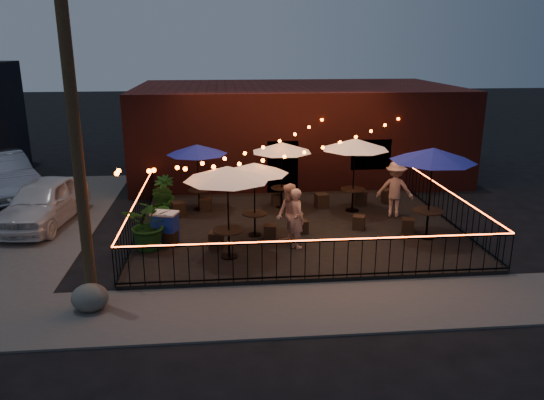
{
  "coord_description": "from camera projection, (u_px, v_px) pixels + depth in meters",
  "views": [
    {
      "loc": [
        -2.33,
        -14.0,
        5.82
      ],
      "look_at": [
        -0.82,
        1.8,
        1.1
      ],
      "focal_mm": 35.0,
      "sensor_mm": 36.0,
      "label": 1
    }
  ],
  "objects": [
    {
      "name": "ground",
      "position": [
        306.0,
        254.0,
        15.23
      ],
      "size": [
        110.0,
        110.0,
        0.0
      ],
      "primitive_type": "plane",
      "color": "black",
      "rests_on": "ground"
    },
    {
      "name": "patio",
      "position": [
        297.0,
        228.0,
        17.12
      ],
      "size": [
        10.0,
        8.0,
        0.15
      ],
      "primitive_type": "cube",
      "color": "black",
      "rests_on": "ground"
    },
    {
      "name": "sidewalk",
      "position": [
        329.0,
        307.0,
        12.12
      ],
      "size": [
        18.0,
        2.5,
        0.05
      ],
      "primitive_type": "cube",
      "color": "#474441",
      "rests_on": "ground"
    },
    {
      "name": "brick_building",
      "position": [
        295.0,
        130.0,
        24.29
      ],
      "size": [
        14.0,
        8.0,
        4.0
      ],
      "color": "#3E1511",
      "rests_on": "ground"
    },
    {
      "name": "utility_pole",
      "position": [
        75.0,
        133.0,
        11.12
      ],
      "size": [
        0.26,
        0.26,
        8.0
      ],
      "primitive_type": "cylinder",
      "color": "#382A17",
      "rests_on": "ground"
    },
    {
      "name": "fence_front",
      "position": [
        319.0,
        260.0,
        13.13
      ],
      "size": [
        10.0,
        0.04,
        1.04
      ],
      "color": "black",
      "rests_on": "patio"
    },
    {
      "name": "fence_left",
      "position": [
        138.0,
        215.0,
        16.5
      ],
      "size": [
        0.04,
        8.0,
        1.04
      ],
      "rotation": [
        0.0,
        0.0,
        1.57
      ],
      "color": "black",
      "rests_on": "patio"
    },
    {
      "name": "fence_right",
      "position": [
        447.0,
        206.0,
        17.41
      ],
      "size": [
        0.04,
        8.0,
        1.04
      ],
      "rotation": [
        0.0,
        0.0,
        1.57
      ],
      "color": "black",
      "rests_on": "patio"
    },
    {
      "name": "festoon_lights",
      "position": [
        266.0,
        156.0,
        16.05
      ],
      "size": [
        10.02,
        8.72,
        1.32
      ],
      "color": "#FF4C05",
      "rests_on": "ground"
    },
    {
      "name": "cafe_table_0",
      "position": [
        227.0,
        174.0,
        13.95
      ],
      "size": [
        2.63,
        2.63,
        2.57
      ],
      "rotation": [
        0.0,
        0.0,
        0.14
      ],
      "color": "black",
      "rests_on": "patio"
    },
    {
      "name": "cafe_table_1",
      "position": [
        197.0,
        150.0,
        18.21
      ],
      "size": [
        2.28,
        2.28,
        2.33
      ],
      "rotation": [
        0.0,
        0.0,
        0.08
      ],
      "color": "black",
      "rests_on": "patio"
    },
    {
      "name": "cafe_table_2",
      "position": [
        254.0,
        169.0,
        15.69
      ],
      "size": [
        2.09,
        2.09,
        2.27
      ],
      "rotation": [
        0.0,
        0.0,
        0.02
      ],
      "color": "black",
      "rests_on": "patio"
    },
    {
      "name": "cafe_table_3",
      "position": [
        282.0,
        148.0,
        18.46
      ],
      "size": [
        2.82,
        2.82,
        2.35
      ],
      "rotation": [
        0.0,
        0.0,
        -0.43
      ],
      "color": "black",
      "rests_on": "patio"
    },
    {
      "name": "cafe_table_4",
      "position": [
        433.0,
        156.0,
        15.38
      ],
      "size": [
        3.32,
        3.32,
        2.76
      ],
      "rotation": [
        0.0,
        0.0,
        -0.43
      ],
      "color": "black",
      "rests_on": "patio"
    },
    {
      "name": "cafe_table_5",
      "position": [
        355.0,
        145.0,
        17.97
      ],
      "size": [
        2.86,
        2.86,
        2.57
      ],
      "rotation": [
        0.0,
        0.0,
        0.27
      ],
      "color": "black",
      "rests_on": "patio"
    },
    {
      "name": "bistro_chair_0",
      "position": [
        171.0,
        238.0,
        15.41
      ],
      "size": [
        0.46,
        0.46,
        0.41
      ],
      "primitive_type": "cube",
      "rotation": [
        0.0,
        0.0,
        -0.39
      ],
      "color": "black",
      "rests_on": "patio"
    },
    {
      "name": "bistro_chair_1",
      "position": [
        216.0,
        240.0,
        15.25
      ],
      "size": [
        0.45,
        0.45,
        0.46
      ],
      "primitive_type": "cube",
      "rotation": [
        0.0,
        0.0,
        2.97
      ],
      "color": "black",
      "rests_on": "patio"
    },
    {
      "name": "bistro_chair_2",
      "position": [
        178.0,
        209.0,
        18.0
      ],
      "size": [
        0.52,
        0.52,
        0.5
      ],
      "primitive_type": "cube",
      "rotation": [
        0.0,
        0.0,
        0.28
      ],
      "color": "black",
      "rests_on": "patio"
    },
    {
      "name": "bistro_chair_3",
      "position": [
        206.0,
        205.0,
        18.57
      ],
      "size": [
        0.42,
        0.42,
        0.46
      ],
      "primitive_type": "cube",
      "rotation": [
        0.0,
        0.0,
        3.05
      ],
      "color": "black",
      "rests_on": "patio"
    },
    {
      "name": "bistro_chair_4",
      "position": [
        270.0,
        232.0,
        15.95
      ],
      "size": [
        0.41,
        0.41,
        0.42
      ],
      "primitive_type": "cube",
      "rotation": [
        0.0,
        0.0,
        -0.16
      ],
      "color": "black",
      "rests_on": "patio"
    },
    {
      "name": "bistro_chair_5",
      "position": [
        302.0,
        227.0,
        16.42
      ],
      "size": [
        0.39,
        0.39,
        0.4
      ],
      "primitive_type": "cube",
      "rotation": [
        0.0,
        0.0,
        3.29
      ],
      "color": "black",
      "rests_on": "patio"
    },
    {
      "name": "bistro_chair_6",
      "position": [
        277.0,
        200.0,
        19.18
      ],
      "size": [
        0.39,
        0.39,
        0.43
      ],
      "primitive_type": "cube",
      "rotation": [
        0.0,
        0.0,
        0.1
      ],
      "color": "black",
      "rests_on": "patio"
    },
    {
      "name": "bistro_chair_7",
      "position": [
        322.0,
        201.0,
        18.94
      ],
      "size": [
        0.49,
        0.49,
        0.51
      ],
      "primitive_type": "cube",
      "rotation": [
        0.0,
        0.0,
        3.29
      ],
      "color": "black",
      "rests_on": "patio"
    },
    {
      "name": "bistro_chair_8",
      "position": [
        359.0,
        222.0,
        16.75
      ],
      "size": [
        0.48,
        0.48,
        0.44
      ],
      "primitive_type": "cube",
      "rotation": [
        0.0,
        0.0,
        -0.36
      ],
      "color": "black",
      "rests_on": "patio"
    },
    {
      "name": "bistro_chair_9",
      "position": [
        408.0,
        225.0,
        16.49
      ],
      "size": [
        0.47,
        0.47,
        0.43
      ],
      "primitive_type": "cube",
      "rotation": [
        0.0,
        0.0,
        2.8
      ],
      "color": "black",
      "rests_on": "patio"
    },
    {
      "name": "bistro_chair_10",
      "position": [
        360.0,
        197.0,
        19.34
      ],
      "size": [
        0.46,
        0.46,
        0.51
      ],
      "primitive_type": "cube",
      "rotation": [
        0.0,
        0.0,
        -0.07
      ],
      "color": "black",
      "rests_on": "patio"
    },
    {
      "name": "bistro_chair_11",
      "position": [
        388.0,
        196.0,
        19.49
      ],
      "size": [
        0.44,
        0.44,
        0.51
      ],
      "primitive_type": "cube",
      "rotation": [
        0.0,
        0.0,
        3.13
      ],
      "color": "black",
      "rests_on": "patio"
    },
    {
      "name": "patron_a",
      "position": [
        296.0,
        218.0,
        15.12
      ],
      "size": [
        0.61,
        0.74,
        1.75
      ],
      "primitive_type": "imported",
      "rotation": [
        0.0,
        0.0,
        1.93
      ],
      "color": "tan",
      "rests_on": "patio"
    },
    {
      "name": "patron_b",
      "position": [
        290.0,
        216.0,
        15.17
      ],
      "size": [
        0.95,
        1.07,
        1.84
      ],
      "primitive_type": "imported",
      "rotation": [
        0.0,
        0.0,
        -1.25
      ],
      "color": "tan",
      "rests_on": "patio"
    },
    {
      "name": "patron_c",
      "position": [
        395.0,
        189.0,
        17.81
      ],
      "size": [
        1.41,
        1.13,
        1.9
      ],
      "primitive_type": "imported",
      "rotation": [
        0.0,
        0.0,
        2.74
      ],
      "color": "tan",
      "rests_on": "patio"
    },
    {
      "name": "potted_shrub_a",
      "position": [
        150.0,
        224.0,
        14.97
      ],
      "size": [
        1.58,
        1.43,
        1.54
      ],
      "primitive_type": "imported",
      "rotation": [
        0.0,
        0.0,
        -0.18
      ],
      "color": "#1A3E10",
      "rests_on": "patio"
    },
    {
      "name": "potted_shrub_b",
      "position": [
        161.0,
        206.0,
        16.72
      ],
      "size": [
        0.98,
        0.91,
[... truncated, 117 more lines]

